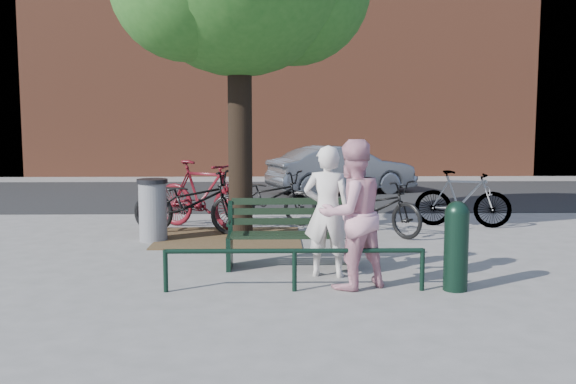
{
  "coord_description": "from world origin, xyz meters",
  "views": [
    {
      "loc": [
        -0.24,
        -8.53,
        2.0
      ],
      "look_at": [
        -0.03,
        1.0,
        0.92
      ],
      "focal_mm": 40.0,
      "sensor_mm": 36.0,
      "label": 1
    }
  ],
  "objects_px": {
    "person_left": "(327,211)",
    "bicycle_c": "(270,197)",
    "person_right": "(352,214)",
    "bollard": "(456,243)",
    "litter_bin": "(153,210)",
    "parked_car": "(342,170)",
    "park_bench": "(291,232)"
  },
  "relations": [
    {
      "from": "person_right",
      "to": "bicycle_c",
      "type": "bearing_deg",
      "value": -105.28
    },
    {
      "from": "person_left",
      "to": "bicycle_c",
      "type": "distance_m",
      "value": 4.33
    },
    {
      "from": "person_right",
      "to": "bicycle_c",
      "type": "distance_m",
      "value": 4.93
    },
    {
      "from": "person_left",
      "to": "person_right",
      "type": "bearing_deg",
      "value": 125.81
    },
    {
      "from": "person_right",
      "to": "bicycle_c",
      "type": "xyz_separation_m",
      "value": [
        -1.0,
        4.82,
        -0.37
      ]
    },
    {
      "from": "bollard",
      "to": "parked_car",
      "type": "relative_size",
      "value": 0.27
    },
    {
      "from": "park_bench",
      "to": "person_right",
      "type": "bearing_deg",
      "value": -58.88
    },
    {
      "from": "parked_car",
      "to": "litter_bin",
      "type": "bearing_deg",
      "value": 129.84
    },
    {
      "from": "parked_car",
      "to": "bicycle_c",
      "type": "bearing_deg",
      "value": 138.39
    },
    {
      "from": "bicycle_c",
      "to": "parked_car",
      "type": "height_order",
      "value": "parked_car"
    },
    {
      "from": "person_right",
      "to": "litter_bin",
      "type": "height_order",
      "value": "person_right"
    },
    {
      "from": "person_right",
      "to": "bollard",
      "type": "height_order",
      "value": "person_right"
    },
    {
      "from": "person_left",
      "to": "person_right",
      "type": "height_order",
      "value": "person_right"
    },
    {
      "from": "bollard",
      "to": "bicycle_c",
      "type": "relative_size",
      "value": 0.54
    },
    {
      "from": "bollard",
      "to": "litter_bin",
      "type": "relative_size",
      "value": 1.03
    },
    {
      "from": "park_bench",
      "to": "person_right",
      "type": "relative_size",
      "value": 0.98
    },
    {
      "from": "parked_car",
      "to": "park_bench",
      "type": "bearing_deg",
      "value": 149.17
    },
    {
      "from": "park_bench",
      "to": "litter_bin",
      "type": "bearing_deg",
      "value": 139.38
    },
    {
      "from": "person_left",
      "to": "bicycle_c",
      "type": "xyz_separation_m",
      "value": [
        -0.76,
        4.25,
        -0.32
      ]
    },
    {
      "from": "person_right",
      "to": "parked_car",
      "type": "xyz_separation_m",
      "value": [
        0.91,
        9.74,
        -0.24
      ]
    },
    {
      "from": "park_bench",
      "to": "bicycle_c",
      "type": "bearing_deg",
      "value": 95.01
    },
    {
      "from": "litter_bin",
      "to": "parked_car",
      "type": "bearing_deg",
      "value": 60.2
    },
    {
      "from": "person_left",
      "to": "bollard",
      "type": "bearing_deg",
      "value": 166.66
    },
    {
      "from": "park_bench",
      "to": "person_left",
      "type": "distance_m",
      "value": 0.8
    },
    {
      "from": "park_bench",
      "to": "parked_car",
      "type": "relative_size",
      "value": 0.44
    },
    {
      "from": "litter_bin",
      "to": "bollard",
      "type": "bearing_deg",
      "value": -37.71
    },
    {
      "from": "person_right",
      "to": "parked_car",
      "type": "bearing_deg",
      "value": -122.41
    },
    {
      "from": "person_left",
      "to": "litter_bin",
      "type": "bearing_deg",
      "value": -30.05
    },
    {
      "from": "bicycle_c",
      "to": "parked_car",
      "type": "xyz_separation_m",
      "value": [
        1.92,
        4.92,
        0.14
      ]
    },
    {
      "from": "bicycle_c",
      "to": "person_left",
      "type": "bearing_deg",
      "value": -144.76
    },
    {
      "from": "park_bench",
      "to": "bollard",
      "type": "xyz_separation_m",
      "value": [
        1.89,
        -1.27,
        0.09
      ]
    },
    {
      "from": "park_bench",
      "to": "bicycle_c",
      "type": "relative_size",
      "value": 0.89
    }
  ]
}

